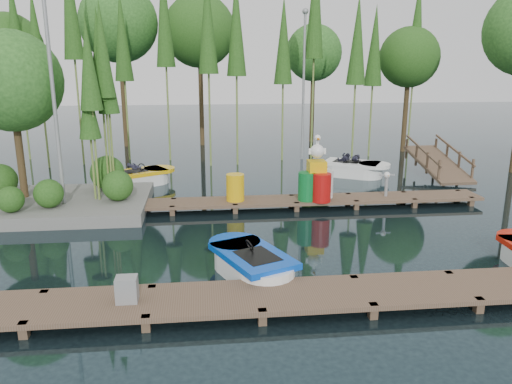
{
  "coord_description": "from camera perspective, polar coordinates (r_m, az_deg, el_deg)",
  "views": [
    {
      "loc": [
        -1.04,
        -13.53,
        4.8
      ],
      "look_at": [
        0.5,
        0.5,
        1.1
      ],
      "focal_mm": 35.0,
      "sensor_mm": 36.0,
      "label": 1
    }
  ],
  "objects": [
    {
      "name": "boat_white_far",
      "position": [
        21.94,
        11.0,
        2.62
      ],
      "size": [
        3.22,
        2.65,
        1.4
      ],
      "rotation": [
        0.0,
        0.0,
        0.16
      ],
      "color": "white",
      "rests_on": "ground"
    },
    {
      "name": "boat_blue",
      "position": [
        11.59,
        -0.51,
        -8.31
      ],
      "size": [
        2.24,
        3.05,
        0.94
      ],
      "rotation": [
        0.0,
        0.0,
        0.4
      ],
      "color": "white",
      "rests_on": "ground"
    },
    {
      "name": "ramp",
      "position": [
        22.8,
        20.02,
        3.15
      ],
      "size": [
        1.5,
        3.94,
        1.49
      ],
      "color": "brown",
      "rests_on": "ground"
    },
    {
      "name": "utility_cabinet",
      "position": [
        10.09,
        -14.55,
        -10.71
      ],
      "size": [
        0.41,
        0.35,
        0.5
      ],
      "primitive_type": "cube",
      "color": "gray",
      "rests_on": "near_dock"
    },
    {
      "name": "lamp_rear",
      "position": [
        25.04,
        5.49,
        13.39
      ],
      "size": [
        0.3,
        0.3,
        7.25
      ],
      "color": "gray",
      "rests_on": "ground"
    },
    {
      "name": "near_dock",
      "position": [
        10.17,
        0.29,
        -11.98
      ],
      "size": [
        18.0,
        1.5,
        0.5
      ],
      "color": "brown",
      "rests_on": "ground"
    },
    {
      "name": "yellow_barrel",
      "position": [
        16.56,
        -2.39,
        0.52
      ],
      "size": [
        0.6,
        0.6,
        0.9
      ],
      "primitive_type": "cylinder",
      "color": "#E9B00C",
      "rests_on": "far_dock"
    },
    {
      "name": "tree_screen",
      "position": [
        24.18,
        -9.05,
        17.64
      ],
      "size": [
        34.42,
        18.53,
        10.31
      ],
      "color": "#42321C",
      "rests_on": "ground"
    },
    {
      "name": "island",
      "position": [
        17.69,
        -23.79,
        8.22
      ],
      "size": [
        6.2,
        4.2,
        6.75
      ],
      "color": "slate",
      "rests_on": "ground"
    },
    {
      "name": "boat_yellow_far",
      "position": [
        20.51,
        -13.16,
        1.61
      ],
      "size": [
        3.05,
        2.49,
        1.4
      ],
      "rotation": [
        0.0,
        0.0,
        0.18
      ],
      "color": "white",
      "rests_on": "ground"
    },
    {
      "name": "lamp_island",
      "position": [
        16.64,
        -22.3,
        11.77
      ],
      "size": [
        0.3,
        0.3,
        7.25
      ],
      "color": "gray",
      "rests_on": "ground"
    },
    {
      "name": "drum_cluster",
      "position": [
        16.77,
        7.04,
        1.27
      ],
      "size": [
        1.26,
        1.16,
        2.18
      ],
      "color": "#0B6829",
      "rests_on": "far_dock"
    },
    {
      "name": "ground_plane",
      "position": [
        14.39,
        -1.77,
        -4.8
      ],
      "size": [
        90.0,
        90.0,
        0.0
      ],
      "primitive_type": "plane",
      "color": "#1C2D34"
    },
    {
      "name": "far_dock",
      "position": [
        16.79,
        0.95,
        -1.11
      ],
      "size": [
        15.0,
        1.2,
        0.5
      ],
      "color": "brown",
      "rests_on": "ground"
    },
    {
      "name": "seagull_post",
      "position": [
        17.65,
        14.71,
        1.36
      ],
      "size": [
        0.53,
        0.29,
        0.85
      ],
      "color": "gray",
      "rests_on": "far_dock"
    }
  ]
}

